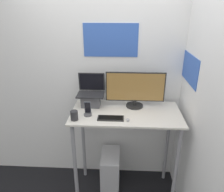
{
  "coord_description": "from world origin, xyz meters",
  "views": [
    {
      "loc": [
        -0.04,
        -1.75,
        2.12
      ],
      "look_at": [
        -0.15,
        0.3,
        1.26
      ],
      "focal_mm": 35.0,
      "sensor_mm": 36.0,
      "label": 1
    }
  ],
  "objects_px": {
    "laptop": "(91,97)",
    "monitor": "(135,90)",
    "computer_tower": "(110,171)",
    "keyboard": "(111,118)",
    "mouse": "(128,120)",
    "cell_phone": "(88,112)"
  },
  "relations": [
    {
      "from": "laptop",
      "to": "keyboard",
      "type": "bearing_deg",
      "value": -52.21
    },
    {
      "from": "laptop",
      "to": "computer_tower",
      "type": "height_order",
      "value": "laptop"
    },
    {
      "from": "keyboard",
      "to": "computer_tower",
      "type": "relative_size",
      "value": 0.52
    },
    {
      "from": "computer_tower",
      "to": "laptop",
      "type": "bearing_deg",
      "value": 156.49
    },
    {
      "from": "laptop",
      "to": "monitor",
      "type": "height_order",
      "value": "monitor"
    },
    {
      "from": "monitor",
      "to": "mouse",
      "type": "bearing_deg",
      "value": -103.37
    },
    {
      "from": "cell_phone",
      "to": "computer_tower",
      "type": "bearing_deg",
      "value": 33.62
    },
    {
      "from": "monitor",
      "to": "computer_tower",
      "type": "height_order",
      "value": "monitor"
    },
    {
      "from": "laptop",
      "to": "computer_tower",
      "type": "bearing_deg",
      "value": -23.51
    },
    {
      "from": "keyboard",
      "to": "mouse",
      "type": "distance_m",
      "value": 0.17
    },
    {
      "from": "monitor",
      "to": "keyboard",
      "type": "distance_m",
      "value": 0.43
    },
    {
      "from": "monitor",
      "to": "mouse",
      "type": "relative_size",
      "value": 12.58
    },
    {
      "from": "mouse",
      "to": "computer_tower",
      "type": "height_order",
      "value": "mouse"
    },
    {
      "from": "mouse",
      "to": "cell_phone",
      "type": "bearing_deg",
      "value": 167.02
    },
    {
      "from": "laptop",
      "to": "monitor",
      "type": "relative_size",
      "value": 0.55
    },
    {
      "from": "monitor",
      "to": "computer_tower",
      "type": "xyz_separation_m",
      "value": [
        -0.26,
        -0.09,
        -1.03
      ]
    },
    {
      "from": "laptop",
      "to": "keyboard",
      "type": "distance_m",
      "value": 0.4
    },
    {
      "from": "cell_phone",
      "to": "monitor",
      "type": "bearing_deg",
      "value": 26.1
    },
    {
      "from": "laptop",
      "to": "cell_phone",
      "type": "height_order",
      "value": "laptop"
    },
    {
      "from": "keyboard",
      "to": "mouse",
      "type": "xyz_separation_m",
      "value": [
        0.17,
        -0.03,
        0.0
      ]
    },
    {
      "from": "keyboard",
      "to": "laptop",
      "type": "bearing_deg",
      "value": 127.79
    },
    {
      "from": "monitor",
      "to": "computer_tower",
      "type": "distance_m",
      "value": 1.07
    }
  ]
}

